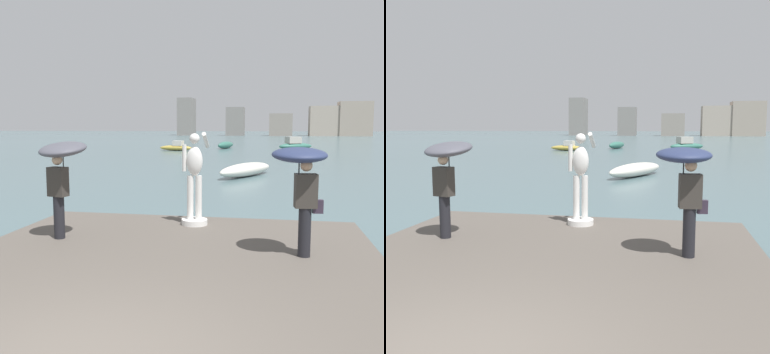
# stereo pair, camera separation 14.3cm
# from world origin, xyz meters

# --- Properties ---
(ground_plane) EXTENTS (400.00, 400.00, 0.00)m
(ground_plane) POSITION_xyz_m (0.00, 40.00, 0.00)
(ground_plane) COLOR #4C666B
(pier) EXTENTS (7.56, 10.23, 0.40)m
(pier) POSITION_xyz_m (0.00, 2.11, 0.20)
(pier) COLOR #564F47
(pier) RESTS_ON ground
(statue_white_figure) EXTENTS (0.61, 0.87, 2.17)m
(statue_white_figure) POSITION_xyz_m (0.02, 6.32, 1.38)
(statue_white_figure) COLOR white
(statue_white_figure) RESTS_ON pier
(onlooker_left) EXTENTS (1.15, 1.17, 2.05)m
(onlooker_left) POSITION_xyz_m (-2.41, 4.57, 1.95)
(onlooker_left) COLOR black
(onlooker_left) RESTS_ON pier
(onlooker_right) EXTENTS (1.07, 1.08, 1.97)m
(onlooker_right) POSITION_xyz_m (2.31, 4.19, 1.92)
(onlooker_right) COLOR black
(onlooker_right) RESTS_ON pier
(boat_near) EXTENTS (4.47, 3.51, 1.49)m
(boat_near) POSITION_xyz_m (4.36, 48.62, 0.54)
(boat_near) COLOR #336B5B
(boat_near) RESTS_ON ground
(boat_mid) EXTENTS (4.01, 1.78, 1.11)m
(boat_mid) POSITION_xyz_m (-8.82, 44.06, 0.38)
(boat_mid) COLOR #B2993D
(boat_mid) RESTS_ON ground
(boat_far) EXTENTS (3.20, 5.10, 0.72)m
(boat_far) POSITION_xyz_m (0.40, 20.11, 0.36)
(boat_far) COLOR silver
(boat_far) RESTS_ON ground
(boat_leftward) EXTENTS (2.10, 4.56, 0.84)m
(boat_leftward) POSITION_xyz_m (-3.89, 49.83, 0.42)
(boat_leftward) COLOR #336B5B
(boat_leftward) RESTS_ON ground
(distant_skyline) EXTENTS (54.51, 10.63, 11.05)m
(distant_skyline) POSITION_xyz_m (5.22, 124.98, 4.43)
(distant_skyline) COLOR gray
(distant_skyline) RESTS_ON ground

